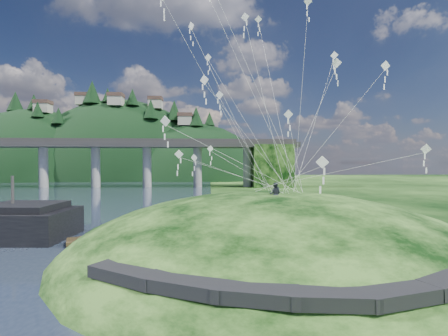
{
  "coord_description": "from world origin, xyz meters",
  "views": [
    {
      "loc": [
        2.55,
        -22.97,
        7.51
      ],
      "look_at": [
        4.0,
        6.0,
        7.0
      ],
      "focal_mm": 24.0,
      "sensor_mm": 36.0,
      "label": 1
    }
  ],
  "objects": [
    {
      "name": "ground",
      "position": [
        0.0,
        0.0,
        0.0
      ],
      "size": [
        320.0,
        320.0,
        0.0
      ],
      "primitive_type": "plane",
      "color": "black",
      "rests_on": "ground"
    },
    {
      "name": "grass_hill",
      "position": [
        8.0,
        2.0,
        -1.5
      ],
      "size": [
        36.0,
        32.0,
        13.0
      ],
      "color": "black",
      "rests_on": "ground"
    },
    {
      "name": "footpath",
      "position": [
        7.46,
        -9.74,
        2.08
      ],
      "size": [
        22.29,
        5.84,
        0.83
      ],
      "color": "black",
      "rests_on": "ground"
    },
    {
      "name": "bridge",
      "position": [
        -26.46,
        70.07,
        9.7
      ],
      "size": [
        160.0,
        11.0,
        15.0
      ],
      "color": "#2D2B2B",
      "rests_on": "ground"
    },
    {
      "name": "far_ridge",
      "position": [
        -43.58,
        122.17,
        -7.44
      ],
      "size": [
        153.0,
        70.0,
        94.5
      ],
      "color": "black",
      "rests_on": "ground"
    },
    {
      "name": "wooden_dock",
      "position": [
        -4.23,
        6.83,
        0.41
      ],
      "size": [
        12.75,
        6.98,
        0.93
      ],
      "color": "#362816",
      "rests_on": "ground"
    },
    {
      "name": "kite_flyers",
      "position": [
        7.94,
        1.05,
        5.9
      ],
      "size": [
        1.27,
        1.87,
        1.88
      ],
      "color": "#242931",
      "rests_on": "ground"
    },
    {
      "name": "kite_swarm",
      "position": [
        6.8,
        3.28,
        15.91
      ],
      "size": [
        19.14,
        17.04,
        19.46
      ],
      "color": "white",
      "rests_on": "ground"
    }
  ]
}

